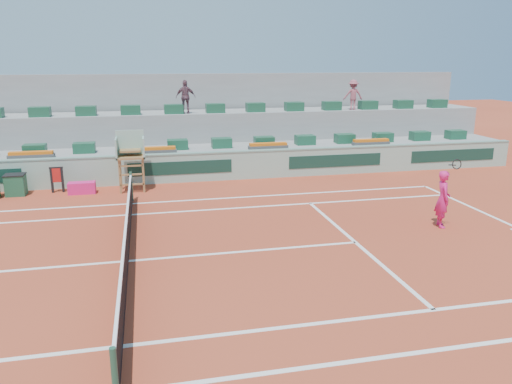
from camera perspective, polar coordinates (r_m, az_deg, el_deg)
The scene contains 17 objects.
ground at distance 13.65m, azimuth -14.41°, elevation -7.67°, with size 90.00×90.00×0.00m, color #A4371F.
seating_tier_lower at distance 23.77m, azimuth -13.84°, elevation 3.53°, with size 36.00×4.00×1.20m, color #989895.
seating_tier_upper at distance 25.23m, azimuth -13.88°, elevation 5.79°, with size 36.00×2.40×2.60m, color #989895.
stadium_back_wall at distance 26.70m, azimuth -13.95°, elevation 8.22°, with size 36.00×0.40×4.40m, color #989895.
player_bag at distance 20.78m, azimuth -19.28°, elevation 0.45°, with size 1.03×0.46×0.46m, color #EA1E75.
spectator_mid at distance 24.33m, azimuth -8.04°, elevation 10.71°, with size 0.92×0.38×1.58m, color #6B4753.
spectator_right at distance 26.44m, azimuth 11.03°, elevation 10.85°, with size 0.98×0.56×1.52m, color #9E4F5A.
court_lines at distance 13.65m, azimuth -14.41°, elevation -7.65°, with size 23.89×11.09×0.01m.
tennis_net at distance 13.46m, azimuth -14.55°, elevation -5.60°, with size 0.10×11.97×1.10m.
advertising_hoarding at distance 21.61m, azimuth -13.88°, elevation 2.50°, with size 36.00×0.34×1.26m.
umpire_chair at distance 20.45m, azimuth -14.15°, elevation 4.39°, with size 1.10×0.90×2.40m.
seat_row_lower at distance 22.74m, azimuth -14.01°, elevation 5.12°, with size 32.90×0.60×0.44m.
seat_row_upper at distance 24.44m, azimuth -14.13°, elevation 9.09°, with size 32.90×0.60×0.44m.
flower_planters at distance 22.06m, azimuth -17.93°, elevation 4.31°, with size 26.80×0.36×0.28m.
drink_cooler_a at distance 21.46m, azimuth -25.78°, elevation 0.75°, with size 0.76×0.65×0.84m.
towel_rack at distance 21.22m, azimuth -21.80°, elevation 1.54°, with size 0.52×0.09×1.03m.
tennis_player at distance 16.66m, azimuth 20.58°, elevation -0.73°, with size 0.60×0.94×2.28m.
Camera 1 is at (0.66, -12.62, 5.15)m, focal length 35.00 mm.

